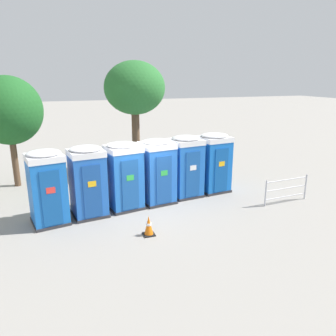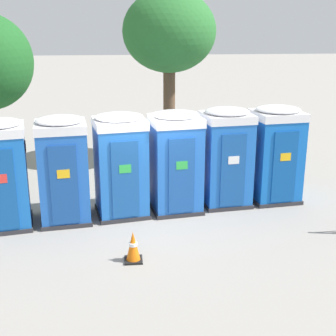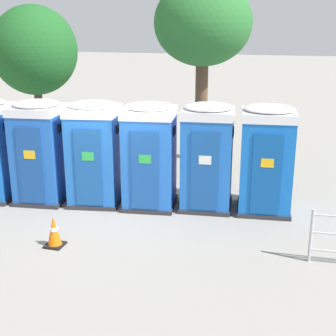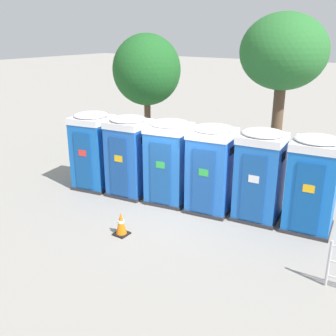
{
  "view_description": "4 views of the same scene",
  "coord_description": "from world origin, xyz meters",
  "px_view_note": "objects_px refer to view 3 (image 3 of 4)",
  "views": [
    {
      "loc": [
        -3.11,
        -11.41,
        4.83
      ],
      "look_at": [
        1.14,
        0.39,
        1.32
      ],
      "focal_mm": 35.0,
      "sensor_mm": 36.0,
      "label": 1
    },
    {
      "loc": [
        -0.63,
        -10.79,
        4.57
      ],
      "look_at": [
        0.47,
        0.29,
        1.1
      ],
      "focal_mm": 50.0,
      "sensor_mm": 36.0,
      "label": 2
    },
    {
      "loc": [
        4.07,
        -9.9,
        4.26
      ],
      "look_at": [
        1.07,
        0.38,
        0.96
      ],
      "focal_mm": 50.0,
      "sensor_mm": 36.0,
      "label": 3
    },
    {
      "loc": [
        5.62,
        -9.1,
        5.0
      ],
      "look_at": [
        -0.73,
        0.1,
        1.06
      ],
      "focal_mm": 42.0,
      "sensor_mm": 36.0,
      "label": 4
    }
  ],
  "objects_px": {
    "portapotty_2": "(95,153)",
    "street_tree_1": "(203,25)",
    "portapotty_5": "(266,159)",
    "traffic_cone": "(54,232)",
    "portapotty_4": "(207,156)",
    "street_tree_0": "(34,51)",
    "portapotty_1": "(40,151)",
    "portapotty_3": "(150,155)"
  },
  "relations": [
    {
      "from": "portapotty_2",
      "to": "portapotty_5",
      "type": "distance_m",
      "value": 4.1
    },
    {
      "from": "portapotty_4",
      "to": "street_tree_0",
      "type": "height_order",
      "value": "street_tree_0"
    },
    {
      "from": "street_tree_1",
      "to": "traffic_cone",
      "type": "xyz_separation_m",
      "value": [
        -1.43,
        -7.01,
        -3.93
      ]
    },
    {
      "from": "portapotty_2",
      "to": "street_tree_1",
      "type": "height_order",
      "value": "street_tree_1"
    },
    {
      "from": "portapotty_3",
      "to": "street_tree_1",
      "type": "xyz_separation_m",
      "value": [
        0.28,
        4.38,
        2.96
      ]
    },
    {
      "from": "portapotty_2",
      "to": "portapotty_3",
      "type": "relative_size",
      "value": 1.0
    },
    {
      "from": "portapotty_1",
      "to": "street_tree_0",
      "type": "height_order",
      "value": "street_tree_0"
    },
    {
      "from": "portapotty_4",
      "to": "traffic_cone",
      "type": "height_order",
      "value": "portapotty_4"
    },
    {
      "from": "portapotty_4",
      "to": "street_tree_0",
      "type": "distance_m",
      "value": 8.03
    },
    {
      "from": "portapotty_1",
      "to": "portapotty_4",
      "type": "bearing_deg",
      "value": 9.88
    },
    {
      "from": "portapotty_2",
      "to": "traffic_cone",
      "type": "bearing_deg",
      "value": -85.04
    },
    {
      "from": "portapotty_4",
      "to": "street_tree_1",
      "type": "height_order",
      "value": "street_tree_1"
    },
    {
      "from": "portapotty_3",
      "to": "portapotty_4",
      "type": "bearing_deg",
      "value": 12.97
    },
    {
      "from": "portapotty_5",
      "to": "street_tree_1",
      "type": "relative_size",
      "value": 0.45
    },
    {
      "from": "portapotty_4",
      "to": "traffic_cone",
      "type": "relative_size",
      "value": 3.97
    },
    {
      "from": "portapotty_1",
      "to": "portapotty_2",
      "type": "height_order",
      "value": "same"
    },
    {
      "from": "portapotty_5",
      "to": "traffic_cone",
      "type": "bearing_deg",
      "value": -141.23
    },
    {
      "from": "street_tree_1",
      "to": "traffic_cone",
      "type": "bearing_deg",
      "value": -101.52
    },
    {
      "from": "street_tree_0",
      "to": "street_tree_1",
      "type": "relative_size",
      "value": 0.87
    },
    {
      "from": "portapotty_2",
      "to": "portapotty_4",
      "type": "height_order",
      "value": "same"
    },
    {
      "from": "portapotty_3",
      "to": "portapotty_5",
      "type": "height_order",
      "value": "same"
    },
    {
      "from": "street_tree_0",
      "to": "traffic_cone",
      "type": "height_order",
      "value": "street_tree_0"
    },
    {
      "from": "portapotty_4",
      "to": "traffic_cone",
      "type": "distance_m",
      "value": 3.96
    },
    {
      "from": "portapotty_4",
      "to": "portapotty_5",
      "type": "bearing_deg",
      "value": 6.38
    },
    {
      "from": "street_tree_1",
      "to": "portapotty_3",
      "type": "bearing_deg",
      "value": -93.71
    },
    {
      "from": "portapotty_3",
      "to": "portapotty_4",
      "type": "distance_m",
      "value": 1.37
    },
    {
      "from": "portapotty_1",
      "to": "portapotty_4",
      "type": "height_order",
      "value": "same"
    },
    {
      "from": "portapotty_4",
      "to": "street_tree_0",
      "type": "bearing_deg",
      "value": 150.69
    },
    {
      "from": "traffic_cone",
      "to": "portapotty_2",
      "type": "bearing_deg",
      "value": 94.96
    },
    {
      "from": "portapotty_3",
      "to": "street_tree_0",
      "type": "bearing_deg",
      "value": 142.89
    },
    {
      "from": "portapotty_2",
      "to": "street_tree_1",
      "type": "bearing_deg",
      "value": 70.1
    },
    {
      "from": "portapotty_2",
      "to": "traffic_cone",
      "type": "relative_size",
      "value": 3.97
    },
    {
      "from": "portapotty_2",
      "to": "street_tree_0",
      "type": "height_order",
      "value": "street_tree_0"
    },
    {
      "from": "portapotty_3",
      "to": "street_tree_0",
      "type": "xyz_separation_m",
      "value": [
        -5.42,
        4.1,
        2.12
      ]
    },
    {
      "from": "street_tree_0",
      "to": "street_tree_1",
      "type": "xyz_separation_m",
      "value": [
        5.7,
        0.29,
        0.84
      ]
    },
    {
      "from": "portapotty_1",
      "to": "portapotty_3",
      "type": "relative_size",
      "value": 1.0
    },
    {
      "from": "portapotty_4",
      "to": "portapotty_5",
      "type": "distance_m",
      "value": 1.37
    },
    {
      "from": "portapotty_2",
      "to": "street_tree_0",
      "type": "xyz_separation_m",
      "value": [
        -4.06,
        4.25,
        2.12
      ]
    },
    {
      "from": "portapotty_4",
      "to": "portapotty_3",
      "type": "bearing_deg",
      "value": -167.03
    },
    {
      "from": "portapotty_5",
      "to": "street_tree_0",
      "type": "bearing_deg",
      "value": 155.84
    },
    {
      "from": "portapotty_5",
      "to": "street_tree_0",
      "type": "xyz_separation_m",
      "value": [
        -8.11,
        3.64,
        2.12
      ]
    },
    {
      "from": "portapotty_5",
      "to": "traffic_cone",
      "type": "relative_size",
      "value": 3.97
    }
  ]
}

